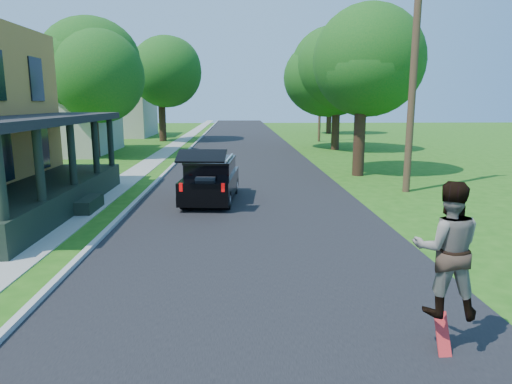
{
  "coord_description": "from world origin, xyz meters",
  "views": [
    {
      "loc": [
        -0.42,
        -8.98,
        3.57
      ],
      "look_at": [
        0.07,
        3.0,
        1.19
      ],
      "focal_mm": 32.0,
      "sensor_mm": 36.0,
      "label": 1
    }
  ],
  "objects_px": {
    "skateboarder": "(447,249)",
    "utility_pole_near": "(415,46)",
    "black_suv": "(211,180)",
    "tree_right_near": "(362,60)"
  },
  "relations": [
    {
      "from": "skateboarder",
      "to": "utility_pole_near",
      "type": "xyz_separation_m",
      "value": [
        3.88,
        11.84,
        4.1
      ]
    },
    {
      "from": "black_suv",
      "to": "tree_right_near",
      "type": "bearing_deg",
      "value": 44.18
    },
    {
      "from": "tree_right_near",
      "to": "black_suv",
      "type": "bearing_deg",
      "value": -140.63
    },
    {
      "from": "tree_right_near",
      "to": "utility_pole_near",
      "type": "distance_m",
      "value": 4.3
    },
    {
      "from": "skateboarder",
      "to": "tree_right_near",
      "type": "height_order",
      "value": "tree_right_near"
    },
    {
      "from": "black_suv",
      "to": "utility_pole_near",
      "type": "height_order",
      "value": "utility_pole_near"
    },
    {
      "from": "tree_right_near",
      "to": "skateboarder",
      "type": "bearing_deg",
      "value": -100.44
    },
    {
      "from": "black_suv",
      "to": "utility_pole_near",
      "type": "xyz_separation_m",
      "value": [
        7.78,
        1.42,
        4.86
      ]
    },
    {
      "from": "skateboarder",
      "to": "tree_right_near",
      "type": "relative_size",
      "value": 0.23
    },
    {
      "from": "tree_right_near",
      "to": "utility_pole_near",
      "type": "xyz_separation_m",
      "value": [
        0.92,
        -4.2,
        0.14
      ]
    }
  ]
}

